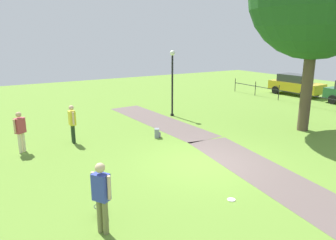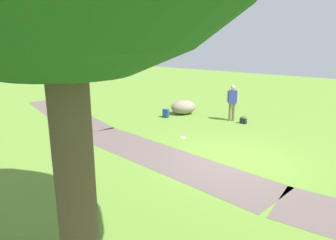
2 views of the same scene
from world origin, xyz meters
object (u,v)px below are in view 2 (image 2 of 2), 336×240
(woman_with_handbag, at_px, (232,100))
(frisbee_on_grass, at_px, (183,137))
(backpack_by_boulder, at_px, (166,113))
(handbag_on_grass, at_px, (243,120))
(lawn_boulder, at_px, (183,107))

(woman_with_handbag, bearing_deg, frisbee_on_grass, 84.17)
(woman_with_handbag, xyz_separation_m, backpack_by_boulder, (2.84, 1.33, -0.78))
(woman_with_handbag, height_order, handbag_on_grass, woman_with_handbag)
(lawn_boulder, relative_size, backpack_by_boulder, 4.04)
(backpack_by_boulder, bearing_deg, lawn_boulder, -105.14)
(woman_with_handbag, relative_size, handbag_on_grass, 4.98)
(handbag_on_grass, distance_m, backpack_by_boulder, 3.69)
(backpack_by_boulder, xyz_separation_m, frisbee_on_grass, (-2.48, 2.17, -0.18))
(lawn_boulder, distance_m, backpack_by_boulder, 1.13)
(lawn_boulder, distance_m, frisbee_on_grass, 3.94)
(backpack_by_boulder, bearing_deg, frisbee_on_grass, 138.82)
(handbag_on_grass, bearing_deg, backpack_by_boulder, 18.58)
(woman_with_handbag, bearing_deg, backpack_by_boulder, 25.01)
(frisbee_on_grass, bearing_deg, backpack_by_boulder, -41.18)
(lawn_boulder, xyz_separation_m, handbag_on_grass, (-3.20, -0.09, -0.21))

